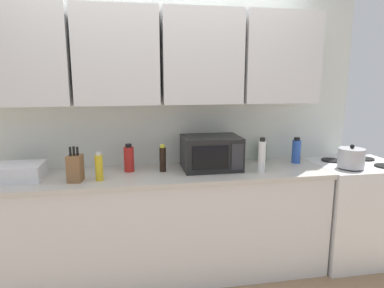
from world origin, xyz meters
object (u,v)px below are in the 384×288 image
at_px(kettle, 351,158).
at_px(bottle_green_oil, 262,152).
at_px(dish_rack, 17,172).
at_px(microwave, 211,153).
at_px(bottle_white_jar, 262,156).
at_px(bottle_blue_cleaner, 296,151).
at_px(bottle_soy_dark, 162,159).
at_px(knife_block, 75,168).
at_px(bottle_red_sauce, 129,159).
at_px(stove_range, 353,211).
at_px(bottle_yellow_mustard, 99,167).

height_order(kettle, bottle_green_oil, kettle).
bearing_deg(dish_rack, kettle, -3.40).
relative_size(microwave, bottle_white_jar, 1.66).
relative_size(bottle_blue_cleaner, bottle_soy_dark, 1.04).
bearing_deg(bottle_green_oil, bottle_white_jar, -112.37).
height_order(knife_block, bottle_green_oil, knife_block).
distance_m(knife_block, bottle_red_sauce, 0.45).
bearing_deg(knife_block, bottle_red_sauce, 28.26).
height_order(bottle_green_oil, bottle_blue_cleaner, bottle_blue_cleaner).
bearing_deg(stove_range, knife_block, -177.60).
relative_size(kettle, bottle_soy_dark, 0.96).
distance_m(kettle, bottle_red_sauce, 1.87).
bearing_deg(kettle, bottle_green_oil, 149.41).
bearing_deg(bottle_soy_dark, stove_range, -1.84).
relative_size(bottle_green_oil, bottle_red_sauce, 0.79).
height_order(kettle, bottle_blue_cleaner, bottle_blue_cleaner).
distance_m(microwave, knife_block, 1.09).
bearing_deg(bottle_soy_dark, bottle_yellow_mustard, -161.45).
xyz_separation_m(bottle_red_sauce, bottle_white_jar, (1.06, -0.23, 0.03)).
height_order(microwave, bottle_yellow_mustard, microwave).
distance_m(microwave, bottle_green_oil, 0.56).
bearing_deg(bottle_green_oil, bottle_red_sauce, -173.79).
height_order(microwave, knife_block, microwave).
relative_size(stove_range, dish_rack, 2.40).
relative_size(knife_block, bottle_yellow_mustard, 1.23).
height_order(stove_range, bottle_red_sauce, bottle_red_sauce).
distance_m(kettle, bottle_white_jar, 0.79).
relative_size(stove_range, bottle_blue_cleaner, 3.89).
distance_m(dish_rack, knife_block, 0.46).
bearing_deg(bottle_white_jar, dish_rack, 175.88).
distance_m(bottle_blue_cleaner, bottle_soy_dark, 1.22).
distance_m(stove_range, bottle_yellow_mustard, 2.32).
relative_size(bottle_yellow_mustard, bottle_blue_cleaner, 0.93).
relative_size(bottle_green_oil, bottle_blue_cleaner, 0.78).
height_order(dish_rack, bottle_green_oil, bottle_green_oil).
distance_m(kettle, bottle_green_oil, 0.75).
bearing_deg(knife_block, bottle_soy_dark, 13.37).
bearing_deg(microwave, stove_range, -2.91).
xyz_separation_m(microwave, bottle_red_sauce, (-0.68, 0.04, -0.03)).
relative_size(bottle_yellow_mustard, bottle_red_sauce, 0.95).
xyz_separation_m(dish_rack, bottle_yellow_mustard, (0.62, -0.13, 0.04)).
xyz_separation_m(bottle_white_jar, bottle_soy_dark, (-0.79, 0.17, -0.03)).
xyz_separation_m(dish_rack, bottle_red_sauce, (0.84, 0.09, 0.05)).
xyz_separation_m(bottle_red_sauce, bottle_soy_dark, (0.27, -0.05, 0.00)).
distance_m(kettle, bottle_yellow_mustard, 2.08).
distance_m(dish_rack, bottle_blue_cleaner, 2.33).
xyz_separation_m(stove_range, kettle, (-0.17, -0.14, 0.54)).
bearing_deg(bottle_yellow_mustard, microwave, 11.05).
xyz_separation_m(dish_rack, bottle_white_jar, (1.90, -0.14, 0.08)).
xyz_separation_m(bottle_blue_cleaner, bottle_soy_dark, (-1.22, -0.08, -0.00)).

